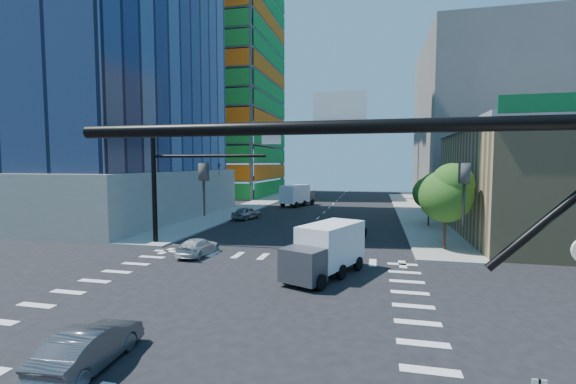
# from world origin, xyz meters

# --- Properties ---
(ground) EXTENTS (160.00, 160.00, 0.00)m
(ground) POSITION_xyz_m (0.00, 0.00, 0.00)
(ground) COLOR black
(ground) RESTS_ON ground
(road_markings) EXTENTS (20.00, 20.00, 0.01)m
(road_markings) POSITION_xyz_m (0.00, 0.00, 0.01)
(road_markings) COLOR silver
(road_markings) RESTS_ON ground
(sidewalk_ne) EXTENTS (5.00, 60.00, 0.15)m
(sidewalk_ne) POSITION_xyz_m (12.50, 40.00, 0.07)
(sidewalk_ne) COLOR #98968F
(sidewalk_ne) RESTS_ON ground
(sidewalk_nw) EXTENTS (5.00, 60.00, 0.15)m
(sidewalk_nw) POSITION_xyz_m (-12.50, 40.00, 0.07)
(sidewalk_nw) COLOR #98968F
(sidewalk_nw) RESTS_ON ground
(construction_building) EXTENTS (25.16, 34.50, 70.60)m
(construction_building) POSITION_xyz_m (-27.41, 61.93, 24.61)
(construction_building) COLOR slate
(construction_building) RESTS_ON ground
(commercial_building) EXTENTS (20.50, 22.50, 10.60)m
(commercial_building) POSITION_xyz_m (25.00, 22.00, 5.31)
(commercial_building) COLOR #9D885B
(commercial_building) RESTS_ON ground
(bg_building_ne) EXTENTS (24.00, 30.00, 28.00)m
(bg_building_ne) POSITION_xyz_m (27.00, 55.00, 14.00)
(bg_building_ne) COLOR slate
(bg_building_ne) RESTS_ON ground
(signal_mast_nw) EXTENTS (10.20, 0.40, 9.00)m
(signal_mast_nw) POSITION_xyz_m (-10.00, 11.50, 5.49)
(signal_mast_nw) COLOR black
(signal_mast_nw) RESTS_ON sidewalk_nw
(tree_south) EXTENTS (4.16, 4.16, 6.82)m
(tree_south) POSITION_xyz_m (12.63, 13.90, 4.69)
(tree_south) COLOR #382316
(tree_south) RESTS_ON sidewalk_ne
(tree_north) EXTENTS (3.54, 3.52, 5.78)m
(tree_north) POSITION_xyz_m (12.93, 25.90, 3.99)
(tree_north) COLOR #382316
(tree_north) RESTS_ON sidewalk_ne
(car_nb_far) EXTENTS (3.99, 5.39, 1.36)m
(car_nb_far) POSITION_xyz_m (4.52, 16.69, 0.68)
(car_nb_far) COLOR black
(car_nb_far) RESTS_ON ground
(car_sb_near) EXTENTS (2.09, 4.52, 1.28)m
(car_sb_near) POSITION_xyz_m (-5.94, 8.34, 0.64)
(car_sb_near) COLOR white
(car_sb_near) RESTS_ON ground
(car_sb_mid) EXTENTS (3.06, 4.86, 1.54)m
(car_sb_mid) POSITION_xyz_m (-8.50, 27.08, 0.77)
(car_sb_mid) COLOR gray
(car_sb_mid) RESTS_ON ground
(car_sb_cross) EXTENTS (1.84, 4.48, 1.44)m
(car_sb_cross) POSITION_xyz_m (-2.27, -7.32, 0.72)
(car_sb_cross) COLOR #4C4D51
(car_sb_cross) RESTS_ON ground
(box_truck_near) EXTENTS (4.65, 6.55, 3.16)m
(box_truck_near) POSITION_xyz_m (4.06, 4.89, 1.40)
(box_truck_near) COLOR black
(box_truck_near) RESTS_ON ground
(box_truck_far) EXTENTS (4.80, 7.13, 3.45)m
(box_truck_far) POSITION_xyz_m (-5.26, 43.50, 1.53)
(box_truck_far) COLOR black
(box_truck_far) RESTS_ON ground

